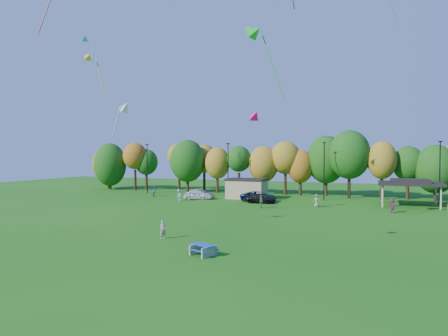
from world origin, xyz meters
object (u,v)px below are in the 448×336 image
at_px(picnic_table, 203,249).
at_px(car_b, 200,194).
at_px(car_a, 196,195).
at_px(kite_flyer, 163,230).
at_px(car_d, 260,199).
at_px(car_c, 259,196).

xyz_separation_m(picnic_table, car_b, (-15.23, 32.60, 0.28)).
bearing_deg(car_a, car_b, -50.59).
distance_m(car_a, car_b, 0.88).
xyz_separation_m(picnic_table, car_a, (-15.68, 31.85, 0.18)).
xyz_separation_m(kite_flyer, car_d, (0.88, 26.79, -0.15)).
relative_size(car_a, car_b, 0.83).
bearing_deg(car_d, car_c, 22.29).
xyz_separation_m(car_a, car_c, (10.29, 0.77, 0.13)).
distance_m(picnic_table, car_d, 30.97).
distance_m(kite_flyer, car_b, 30.36).
relative_size(kite_flyer, car_b, 0.35).
relative_size(car_a, car_d, 0.86).
relative_size(kite_flyer, car_a, 0.42).
height_order(car_a, car_b, car_b).
relative_size(car_c, car_d, 1.28).
relative_size(picnic_table, car_a, 0.60).
distance_m(car_c, car_d, 2.15).
bearing_deg(kite_flyer, car_a, 65.27).
bearing_deg(kite_flyer, car_c, 45.09).
distance_m(kite_flyer, car_d, 26.80).
bearing_deg(car_d, picnic_table, -170.56).
bearing_deg(picnic_table, car_a, 140.02).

